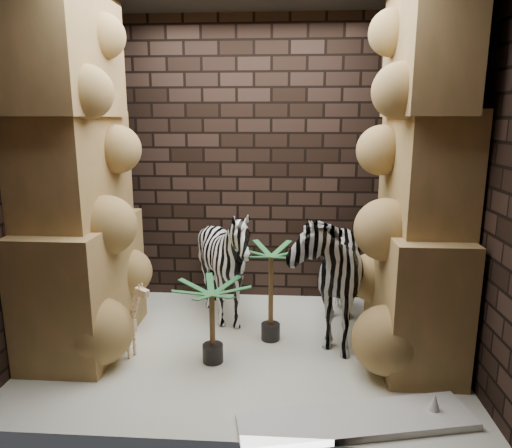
# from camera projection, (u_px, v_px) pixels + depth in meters

# --- Properties ---
(floor) EXTENTS (3.50, 3.50, 0.00)m
(floor) POSITION_uv_depth(u_px,v_px,m) (244.00, 347.00, 4.15)
(floor) COLOR beige
(floor) RESTS_ON ground
(wall_back) EXTENTS (3.50, 0.00, 3.50)m
(wall_back) POSITION_uv_depth(u_px,v_px,m) (254.00, 162.00, 5.03)
(wall_back) COLOR black
(wall_back) RESTS_ON ground
(wall_front) EXTENTS (3.50, 0.00, 3.50)m
(wall_front) POSITION_uv_depth(u_px,v_px,m) (221.00, 204.00, 2.60)
(wall_front) COLOR black
(wall_front) RESTS_ON ground
(wall_left) EXTENTS (0.00, 3.00, 3.00)m
(wall_left) POSITION_uv_depth(u_px,v_px,m) (34.00, 175.00, 3.93)
(wall_left) COLOR black
(wall_left) RESTS_ON ground
(wall_right) EXTENTS (0.00, 3.00, 3.00)m
(wall_right) POSITION_uv_depth(u_px,v_px,m) (465.00, 178.00, 3.70)
(wall_right) COLOR black
(wall_right) RESTS_ON ground
(rock_pillar_left) EXTENTS (0.68, 1.30, 3.00)m
(rock_pillar_left) POSITION_uv_depth(u_px,v_px,m) (75.00, 175.00, 3.91)
(rock_pillar_left) COLOR #B4814E
(rock_pillar_left) RESTS_ON floor
(rock_pillar_right) EXTENTS (0.58, 1.25, 3.00)m
(rock_pillar_right) POSITION_uv_depth(u_px,v_px,m) (422.00, 178.00, 3.72)
(rock_pillar_right) COLOR #B4814E
(rock_pillar_right) RESTS_ON floor
(zebra_right) EXTENTS (0.74, 1.26, 1.44)m
(zebra_right) POSITION_uv_depth(u_px,v_px,m) (327.00, 259.00, 4.27)
(zebra_right) COLOR white
(zebra_right) RESTS_ON floor
(zebra_left) EXTENTS (1.26, 1.41, 1.07)m
(zebra_left) POSITION_uv_depth(u_px,v_px,m) (225.00, 270.00, 4.56)
(zebra_left) COLOR white
(zebra_left) RESTS_ON floor
(giraffe_toy) EXTENTS (0.37, 0.25, 0.69)m
(giraffe_toy) POSITION_uv_depth(u_px,v_px,m) (122.00, 317.00, 3.93)
(giraffe_toy) COLOR #FFD6A2
(giraffe_toy) RESTS_ON floor
(palm_front) EXTENTS (0.36, 0.36, 0.89)m
(palm_front) POSITION_uv_depth(u_px,v_px,m) (271.00, 293.00, 4.19)
(palm_front) COLOR #135224
(palm_front) RESTS_ON floor
(palm_back) EXTENTS (0.36, 0.36, 0.69)m
(palm_back) POSITION_uv_depth(u_px,v_px,m) (212.00, 323.00, 3.82)
(palm_back) COLOR #135224
(palm_back) RESTS_ON floor
(surfboard) EXTENTS (1.60, 0.71, 0.05)m
(surfboard) POSITION_uv_depth(u_px,v_px,m) (356.00, 421.00, 3.09)
(surfboard) COLOR silver
(surfboard) RESTS_ON floor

